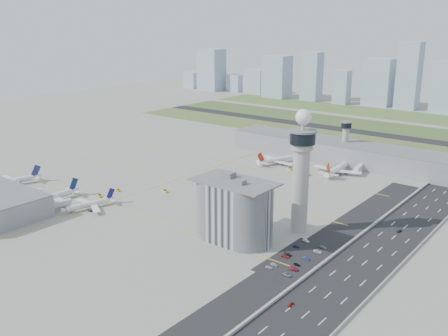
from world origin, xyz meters
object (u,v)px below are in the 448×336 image
Objects in this scene: car_lot_2 at (285,256)px; car_lot_8 at (297,265)px; car_lot_11 at (323,247)px; car_lot_0 at (269,267)px; car_hw_1 at (399,231)px; secondary_tower at (345,138)px; airplane_near_b at (49,194)px; tug_4 at (290,169)px; tug_3 at (165,191)px; car_lot_6 at (287,275)px; control_tower at (301,166)px; jet_bridge_near_1 at (20,198)px; admin_building at (234,210)px; car_lot_5 at (306,241)px; airplane_near_a at (8,178)px; car_lot_7 at (294,269)px; car_lot_9 at (306,259)px; tug_1 at (118,190)px; tug_0 at (17,187)px; airplane_far_a at (278,157)px; tug_2 at (100,196)px; car_lot_4 at (296,246)px; car_lot_3 at (288,255)px; jet_bridge_near_2 at (48,209)px; airplane_far_b at (338,165)px; car_lot_1 at (274,265)px; car_hw_0 at (291,305)px; airplane_near_c at (87,201)px; tug_5 at (308,174)px; car_lot_10 at (318,252)px; jet_bridge_far_1 at (361,167)px.

car_lot_8 is at bearing -123.00° from car_lot_2.
car_lot_11 reaches higher than car_lot_2.
car_lot_0 is 82.37m from car_hw_1.
secondary_tower is at bearing 28.47° from car_lot_11.
tug_4 is at bearing 153.87° from airplane_near_b.
car_lot_6 is at bearing -107.30° from tug_3.
control_tower reaches higher than jet_bridge_near_1.
admin_building reaches higher than car_lot_5.
car_lot_7 is at bearing 111.51° from airplane_near_a.
tug_4 reaches higher than car_lot_9.
jet_bridge_near_1 is at bearing -145.00° from tug_1.
car_lot_6 is (202.37, 9.79, -0.42)m from tug_0.
airplane_far_a is 13.74× the size of tug_1.
tug_3 is 0.97× the size of car_hw_1.
airplane_far_a is 20.50m from tug_4.
tug_2 is (-104.14, -3.01, -14.33)m from admin_building.
car_lot_3 is at bearing -176.31° from car_lot_4.
car_lot_5 is 37.61m from car_lot_6.
airplane_far_a is 10.88× the size of tug_0.
tug_2 is at bearing -115.15° from secondary_tower.
jet_bridge_near_2 is at bearing 105.16° from car_lot_3.
car_lot_3 reaches higher than car_lot_8.
car_lot_2 is (42.54, -140.55, -5.40)m from airplane_far_b.
jet_bridge_near_1 is at bearing -16.33° from tug_4.
tug_0 reaches higher than car_lot_1.
car_lot_2 is 1.23× the size of car_hw_0.
car_lot_11 is (133.75, 38.19, -4.16)m from airplane_near_c.
airplane_near_b reaches higher than car_lot_9.
tug_5 reaches higher than car_lot_2.
car_lot_0 is 35.06m from car_lot_5.
airplane_far_a is 9.18× the size of car_lot_11.
tug_5 is at bearing 101.78° from admin_building.
car_lot_6 is (211.62, 10.22, -5.16)m from airplane_near_a.
tug_2 is (-44.87, -136.86, -4.45)m from airplane_far_a.
car_lot_10 reaches higher than car_hw_1.
admin_building is 3.00× the size of jet_bridge_near_1.
airplane_near_a is at bearing -154.70° from car_hw_1.
airplane_near_a is 10.38× the size of car_lot_2.
car_lot_5 is (-1.30, 35.03, 0.03)m from car_lot_0.
tug_3 is 119.86m from car_lot_11.
jet_bridge_near_2 is at bearing 162.29° from tug_3.
car_lot_1 is (125.13, 8.24, -4.20)m from airplane_near_c.
car_lot_1 is (32.10, -166.05, -2.28)m from jet_bridge_far_1.
airplane_near_b is (-139.87, -58.53, -29.35)m from control_tower.
car_lot_4 is 0.88× the size of car_lot_9.
car_lot_2 reaches higher than car_hw_0.
jet_bridge_far_1 reaches higher than car_lot_4.
tug_4 is 1.02× the size of tug_5.
car_lot_8 is at bearing 111.97° from car_hw_0.
tug_4 reaches higher than car_lot_3.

